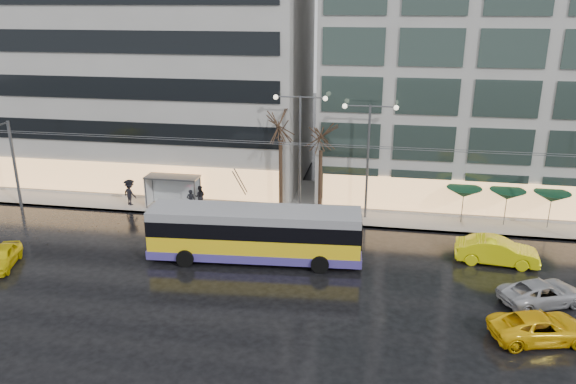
% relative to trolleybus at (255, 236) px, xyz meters
% --- Properties ---
extents(ground, '(140.00, 140.00, 0.00)m').
position_rel_trolleybus_xyz_m(ground, '(-0.43, -2.54, -1.66)').
color(ground, black).
rests_on(ground, ground).
extents(sidewalk, '(80.00, 10.00, 0.15)m').
position_rel_trolleybus_xyz_m(sidewalk, '(1.57, 11.46, -1.59)').
color(sidewalk, gray).
rests_on(sidewalk, ground).
extents(kerb, '(80.00, 0.10, 0.15)m').
position_rel_trolleybus_xyz_m(kerb, '(1.57, 6.51, -1.59)').
color(kerb, slate).
rests_on(kerb, ground).
extents(building_left, '(34.00, 14.00, 22.00)m').
position_rel_trolleybus_xyz_m(building_left, '(-16.43, 16.46, 9.49)').
color(building_left, '#A09E99').
rests_on(building_left, sidewalk).
extents(building_right, '(32.00, 14.00, 25.00)m').
position_rel_trolleybus_xyz_m(building_right, '(18.57, 16.46, 10.99)').
color(building_right, '#A09E99').
rests_on(building_right, sidewalk).
extents(trolleybus, '(13.41, 5.43, 6.15)m').
position_rel_trolleybus_xyz_m(trolleybus, '(0.00, 0.00, 0.00)').
color(trolleybus, yellow).
rests_on(trolleybus, ground).
extents(catenary, '(42.24, 5.12, 7.00)m').
position_rel_trolleybus_xyz_m(catenary, '(0.57, 5.40, 2.59)').
color(catenary, '#595B60').
rests_on(catenary, ground).
extents(bus_shelter, '(4.20, 1.60, 2.51)m').
position_rel_trolleybus_xyz_m(bus_shelter, '(-8.82, 8.15, 0.30)').
color(bus_shelter, '#595B60').
rests_on(bus_shelter, sidewalk).
extents(street_lamp_near, '(3.96, 0.36, 9.03)m').
position_rel_trolleybus_xyz_m(street_lamp_near, '(1.57, 8.26, 4.33)').
color(street_lamp_near, '#595B60').
rests_on(street_lamp_near, sidewalk).
extents(street_lamp_far, '(3.96, 0.36, 8.53)m').
position_rel_trolleybus_xyz_m(street_lamp_far, '(6.57, 8.26, 4.05)').
color(street_lamp_far, '#595B60').
rests_on(street_lamp_far, sidewalk).
extents(tree_a, '(3.20, 3.20, 8.40)m').
position_rel_trolleybus_xyz_m(tree_a, '(0.07, 8.46, 5.42)').
color(tree_a, black).
rests_on(tree_a, sidewalk).
extents(tree_b, '(3.20, 3.20, 7.70)m').
position_rel_trolleybus_xyz_m(tree_b, '(3.07, 8.66, 4.74)').
color(tree_b, black).
rests_on(tree_b, sidewalk).
extents(parasol_a, '(2.50, 2.50, 2.65)m').
position_rel_trolleybus_xyz_m(parasol_a, '(13.57, 8.46, 0.78)').
color(parasol_a, '#595B60').
rests_on(parasol_a, sidewalk).
extents(parasol_b, '(2.50, 2.50, 2.65)m').
position_rel_trolleybus_xyz_m(parasol_b, '(16.57, 8.46, 0.78)').
color(parasol_b, '#595B60').
rests_on(parasol_b, sidewalk).
extents(parasol_c, '(2.50, 2.50, 2.65)m').
position_rel_trolleybus_xyz_m(parasol_c, '(19.57, 8.46, 0.78)').
color(parasol_c, '#595B60').
rests_on(parasol_c, sidewalk).
extents(taxi_a, '(2.60, 4.13, 1.31)m').
position_rel_trolleybus_xyz_m(taxi_a, '(-15.16, -3.68, -1.01)').
color(taxi_a, yellow).
rests_on(taxi_a, ground).
extents(taxi_b, '(5.15, 2.18, 1.65)m').
position_rel_trolleybus_xyz_m(taxi_b, '(14.96, 2.10, -0.84)').
color(taxi_b, '#FFF90D').
rests_on(taxi_b, ground).
extents(taxi_c, '(5.25, 3.37, 1.35)m').
position_rel_trolleybus_xyz_m(taxi_c, '(15.60, -6.27, -0.99)').
color(taxi_c, yellow).
rests_on(taxi_c, ground).
extents(sedan_silver, '(5.18, 3.93, 1.31)m').
position_rel_trolleybus_xyz_m(sedan_silver, '(16.55, -2.66, -1.01)').
color(sedan_silver, '#A5A5AA').
rests_on(sedan_silver, ground).
extents(pedestrian_a, '(1.23, 1.24, 2.19)m').
position_rel_trolleybus_xyz_m(pedestrian_a, '(-6.73, 7.15, -0.08)').
color(pedestrian_a, black).
rests_on(pedestrian_a, sidewalk).
extents(pedestrian_b, '(0.99, 0.86, 1.75)m').
position_rel_trolleybus_xyz_m(pedestrian_b, '(-6.36, 8.22, -0.64)').
color(pedestrian_b, black).
rests_on(pedestrian_b, sidewalk).
extents(pedestrian_c, '(1.43, 1.15, 2.11)m').
position_rel_trolleybus_xyz_m(pedestrian_c, '(-12.01, 7.77, -0.38)').
color(pedestrian_c, black).
rests_on(pedestrian_c, sidewalk).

